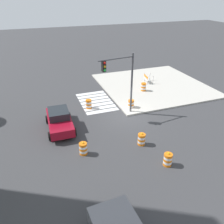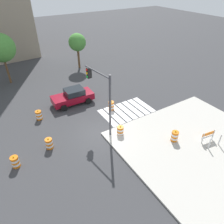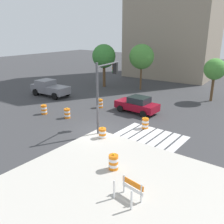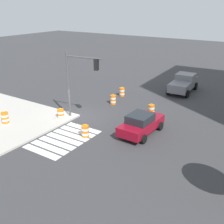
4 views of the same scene
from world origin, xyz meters
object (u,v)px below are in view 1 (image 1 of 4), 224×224
at_px(traffic_barrel_far_curb, 89,104).
at_px(traffic_barrel_median_near, 131,104).
at_px(traffic_barrel_on_sidewalk, 144,87).
at_px(sports_car, 59,120).
at_px(traffic_barrel_near_corner, 168,159).
at_px(construction_barricade, 147,78).
at_px(traffic_barrel_median_far, 142,139).
at_px(traffic_barrel_crosswalk_end, 83,149).
at_px(traffic_light_pole, 121,75).

bearing_deg(traffic_barrel_far_curb, traffic_barrel_median_near, -110.85).
height_order(traffic_barrel_median_near, traffic_barrel_on_sidewalk, traffic_barrel_on_sidewalk).
height_order(sports_car, traffic_barrel_near_corner, sports_car).
bearing_deg(construction_barricade, traffic_barrel_median_far, 150.53).
distance_m(traffic_barrel_crosswalk_end, traffic_barrel_on_sidewalk, 12.47).
height_order(traffic_barrel_near_corner, traffic_barrel_median_far, same).
distance_m(traffic_barrel_far_curb, construction_barricade, 9.43).
bearing_deg(traffic_barrel_far_curb, construction_barricade, -64.32).
relative_size(traffic_barrel_near_corner, traffic_barrel_median_near, 1.00).
xyz_separation_m(construction_barricade, traffic_light_pole, (-6.48, 6.16, 3.19)).
height_order(traffic_barrel_near_corner, traffic_barrel_median_near, same).
xyz_separation_m(traffic_barrel_near_corner, traffic_barrel_crosswalk_end, (3.04, 4.93, 0.00)).
relative_size(sports_car, traffic_barrel_median_far, 4.27).
bearing_deg(construction_barricade, traffic_barrel_near_corner, 157.49).
xyz_separation_m(traffic_barrel_near_corner, traffic_light_pole, (7.37, 0.42, 3.46)).
bearing_deg(traffic_barrel_median_near, construction_barricade, -39.94).
xyz_separation_m(traffic_barrel_median_far, traffic_barrel_far_curb, (7.11, 2.17, 0.00)).
bearing_deg(construction_barricade, traffic_barrel_crosswalk_end, 135.37).
relative_size(traffic_barrel_crosswalk_end, construction_barricade, 0.77).
bearing_deg(traffic_barrel_median_far, traffic_barrel_near_corner, -167.54).
xyz_separation_m(traffic_barrel_near_corner, construction_barricade, (13.85, -5.74, 0.27)).
bearing_deg(traffic_barrel_median_near, traffic_light_pole, 121.54).
bearing_deg(traffic_barrel_near_corner, traffic_light_pole, 3.25).
height_order(traffic_barrel_far_curb, construction_barricade, construction_barricade).
bearing_deg(traffic_barrel_far_curb, traffic_barrel_near_corner, -164.24).
relative_size(traffic_barrel_crosswalk_end, traffic_barrel_on_sidewalk, 1.00).
xyz_separation_m(traffic_barrel_crosswalk_end, traffic_light_pole, (4.33, -4.51, 3.46)).
relative_size(traffic_barrel_far_curb, construction_barricade, 0.77).
distance_m(traffic_barrel_median_near, traffic_light_pole, 3.88).
height_order(traffic_barrel_crosswalk_end, traffic_barrel_on_sidewalk, traffic_barrel_on_sidewalk).
relative_size(traffic_barrel_median_near, traffic_barrel_far_curb, 1.00).
xyz_separation_m(traffic_barrel_far_curb, traffic_light_pole, (-2.39, -2.34, 3.46)).
bearing_deg(traffic_light_pole, traffic_barrel_median_near, -58.46).
bearing_deg(traffic_barrel_median_far, traffic_barrel_median_near, -16.57).
xyz_separation_m(sports_car, traffic_barrel_far_curb, (2.77, -3.20, -0.36)).
bearing_deg(traffic_barrel_median_far, construction_barricade, -29.47).
bearing_deg(traffic_barrel_on_sidewalk, sports_car, 114.61).
distance_m(sports_car, construction_barricade, 13.56).
height_order(traffic_barrel_median_near, traffic_barrel_median_far, same).
height_order(sports_car, construction_barricade, sports_car).
xyz_separation_m(traffic_barrel_median_near, traffic_barrel_on_sidewalk, (3.31, -3.03, 0.15)).
height_order(sports_car, traffic_barrel_crosswalk_end, sports_car).
distance_m(sports_car, traffic_barrel_median_far, 6.91).
height_order(traffic_barrel_median_near, traffic_light_pole, traffic_light_pole).
relative_size(sports_car, traffic_barrel_on_sidewalk, 4.27).
height_order(traffic_barrel_near_corner, traffic_light_pole, traffic_light_pole).
relative_size(traffic_barrel_near_corner, traffic_barrel_far_curb, 1.00).
relative_size(traffic_barrel_on_sidewalk, construction_barricade, 0.77).
xyz_separation_m(traffic_barrel_crosswalk_end, traffic_barrel_far_curb, (6.73, -2.18, 0.00)).
bearing_deg(traffic_barrel_median_far, traffic_barrel_crosswalk_end, 84.97).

